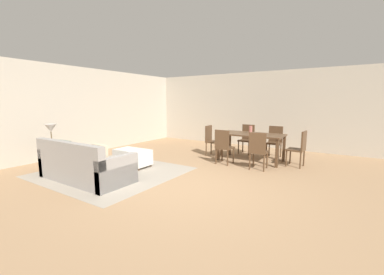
{
  "coord_description": "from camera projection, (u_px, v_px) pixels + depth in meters",
  "views": [
    {
      "loc": [
        2.63,
        -3.86,
        1.64
      ],
      "look_at": [
        -0.79,
        1.46,
        0.71
      ],
      "focal_mm": 22.94,
      "sensor_mm": 36.0,
      "label": 1
    }
  ],
  "objects": [
    {
      "name": "ottoman_table",
      "position": [
        133.0,
        157.0,
        6.25
      ],
      "size": [
        0.91,
        0.53,
        0.44
      ],
      "color": "silver",
      "rests_on": "ground_plane"
    },
    {
      "name": "side_table",
      "position": [
        53.0,
        151.0,
        5.91
      ],
      "size": [
        0.4,
        0.4,
        0.59
      ],
      "color": "olive",
      "rests_on": "ground_plane"
    },
    {
      "name": "dining_chair_far_right",
      "position": [
        275.0,
        140.0,
        7.26
      ],
      "size": [
        0.42,
        0.42,
        0.92
      ],
      "color": "#513823",
      "rests_on": "ground_plane"
    },
    {
      "name": "couch",
      "position": [
        84.0,
        166.0,
        5.15
      ],
      "size": [
        2.1,
        0.93,
        0.86
      ],
      "color": "gray",
      "rests_on": "ground_plane"
    },
    {
      "name": "dining_chair_near_left",
      "position": [
        223.0,
        145.0,
        6.41
      ],
      "size": [
        0.41,
        0.41,
        0.92
      ],
      "color": "#513823",
      "rests_on": "ground_plane"
    },
    {
      "name": "dining_chair_head_west",
      "position": [
        211.0,
        139.0,
        7.49
      ],
      "size": [
        0.42,
        0.42,
        0.92
      ],
      "color": "#513823",
      "rests_on": "ground_plane"
    },
    {
      "name": "dining_chair_near_right",
      "position": [
        258.0,
        149.0,
        5.88
      ],
      "size": [
        0.43,
        0.43,
        0.92
      ],
      "color": "#513823",
      "rests_on": "ground_plane"
    },
    {
      "name": "wall_back",
      "position": [
        264.0,
        110.0,
        8.82
      ],
      "size": [
        9.0,
        0.12,
        2.7
      ],
      "primitive_type": "cube",
      "color": "#BCB2A0",
      "rests_on": "ground_plane"
    },
    {
      "name": "dining_chair_far_left",
      "position": [
        247.0,
        137.0,
        7.76
      ],
      "size": [
        0.42,
        0.42,
        0.92
      ],
      "color": "#513823",
      "rests_on": "ground_plane"
    },
    {
      "name": "area_rug",
      "position": [
        112.0,
        172.0,
        5.76
      ],
      "size": [
        3.0,
        2.8,
        0.01
      ],
      "primitive_type": "cube",
      "color": "gray",
      "rests_on": "ground_plane"
    },
    {
      "name": "vase_centerpiece",
      "position": [
        251.0,
        130.0,
        6.85
      ],
      "size": [
        0.09,
        0.09,
        0.21
      ],
      "primitive_type": "cylinder",
      "color": "#B26659",
      "rests_on": "dining_table"
    },
    {
      "name": "wall_left",
      "position": [
        73.0,
        111.0,
        7.49
      ],
      "size": [
        0.12,
        11.0,
        2.7
      ],
      "primitive_type": "cube",
      "color": "#BCB2A0",
      "rests_on": "ground_plane"
    },
    {
      "name": "table_lamp",
      "position": [
        51.0,
        129.0,
        5.83
      ],
      "size": [
        0.26,
        0.26,
        0.53
      ],
      "color": "brown",
      "rests_on": "side_table"
    },
    {
      "name": "ground_plane",
      "position": [
        186.0,
        185.0,
        4.86
      ],
      "size": [
        10.8,
        10.8,
        0.0
      ],
      "primitive_type": "plane",
      "color": "#9E7A56"
    },
    {
      "name": "dining_table",
      "position": [
        251.0,
        137.0,
        6.83
      ],
      "size": [
        1.75,
        0.89,
        0.76
      ],
      "color": "#513823",
      "rests_on": "ground_plane"
    },
    {
      "name": "dining_chair_head_east",
      "position": [
        299.0,
        147.0,
        6.16
      ],
      "size": [
        0.43,
        0.43,
        0.92
      ],
      "color": "#513823",
      "rests_on": "ground_plane"
    }
  ]
}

